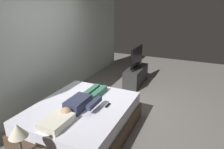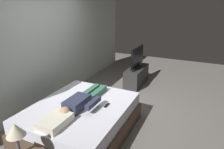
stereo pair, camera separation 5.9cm
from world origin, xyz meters
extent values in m
plane|color=slate|center=(0.00, 0.00, 0.00)|extent=(10.00, 10.00, 0.00)
cube|color=silver|center=(0.40, 1.59, 1.40)|extent=(6.40, 0.10, 2.80)
cube|color=brown|center=(-0.78, 0.20, 0.15)|extent=(1.94, 1.62, 0.30)
cube|color=white|center=(-0.78, 0.20, 0.42)|extent=(1.86, 1.54, 0.24)
cube|color=silver|center=(-1.43, 0.20, 0.60)|extent=(0.48, 0.34, 0.12)
cube|color=#2D334C|center=(-0.88, 0.20, 0.63)|extent=(0.48, 0.28, 0.18)
sphere|color=tan|center=(-1.21, 0.20, 0.63)|extent=(0.18, 0.18, 0.18)
cube|color=#387056|center=(-0.34, 0.12, 0.60)|extent=(0.60, 0.11, 0.11)
cube|color=#387056|center=(-0.34, 0.28, 0.60)|extent=(0.60, 0.11, 0.11)
cube|color=#2D334C|center=(-0.82, -0.08, 0.67)|extent=(0.40, 0.08, 0.08)
cube|color=black|center=(-0.60, -0.22, 0.55)|extent=(0.15, 0.04, 0.02)
cube|color=#2D2D2D|center=(1.77, 0.03, 0.25)|extent=(1.10, 0.40, 0.50)
cube|color=black|center=(1.77, 0.03, 0.53)|extent=(0.32, 0.20, 0.05)
cube|color=black|center=(1.77, 0.03, 0.82)|extent=(0.88, 0.05, 0.54)
cylinder|color=#59595B|center=(-2.05, 0.21, 0.67)|extent=(0.04, 0.04, 0.30)
cone|color=beige|center=(-2.05, 0.21, 0.86)|extent=(0.22, 0.22, 0.16)
camera|label=1|loc=(-3.28, -1.53, 2.21)|focal=31.21mm
camera|label=2|loc=(-3.26, -1.59, 2.21)|focal=31.21mm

